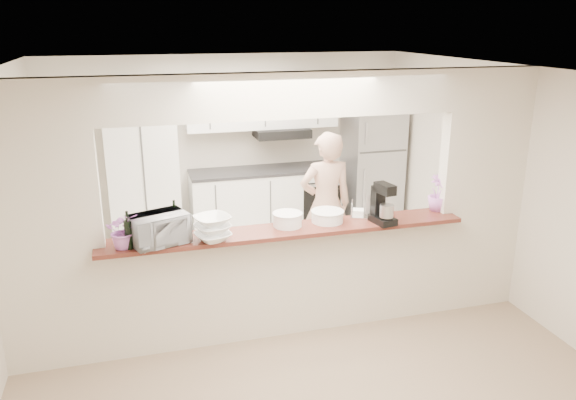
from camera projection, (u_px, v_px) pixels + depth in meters
name	position (u px, v px, depth m)	size (l,w,h in m)	color
floor	(286.00, 330.00, 5.53)	(6.00, 6.00, 0.00)	gray
tile_overlay	(252.00, 267.00, 6.95)	(5.00, 2.90, 0.01)	silver
partition	(286.00, 186.00, 5.09)	(5.00, 0.15, 2.50)	beige
bar_counter	(286.00, 277.00, 5.36)	(3.40, 0.38, 1.09)	beige
kitchen_cabinets	(220.00, 169.00, 7.69)	(3.15, 0.62, 2.25)	white
refrigerator	(372.00, 169.00, 8.24)	(0.75, 0.70, 1.70)	#A3A3A8
flower_left	(123.00, 230.00, 4.68)	(0.28, 0.25, 0.32)	#E77AD1
wine_bottle_a	(129.00, 234.00, 4.67)	(0.07, 0.07, 0.33)	black
wine_bottle_b	(175.00, 221.00, 4.97)	(0.06, 0.06, 0.32)	black
toaster_oven	(159.00, 229.00, 4.78)	(0.47, 0.32, 0.26)	#A0A1A5
serving_bowls	(213.00, 229.00, 4.84)	(0.30, 0.30, 0.22)	white
plate_stack_a	(288.00, 219.00, 5.21)	(0.28, 0.28, 0.13)	white
plate_stack_b	(327.00, 216.00, 5.32)	(0.31, 0.31, 0.11)	white
red_bowl	(281.00, 221.00, 5.26)	(0.14, 0.14, 0.07)	maroon
tan_bowl	(327.00, 220.00, 5.27)	(0.16, 0.16, 0.08)	#C8B68D
utensil_caddy	(364.00, 208.00, 5.43)	(0.29, 0.24, 0.24)	silver
stand_mixer	(383.00, 205.00, 5.26)	(0.21, 0.29, 0.39)	black
flower_right	(438.00, 193.00, 5.61)	(0.20, 0.20, 0.36)	#AF61B4
person	(326.00, 206.00, 6.52)	(0.63, 0.41, 1.73)	#DDAA90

